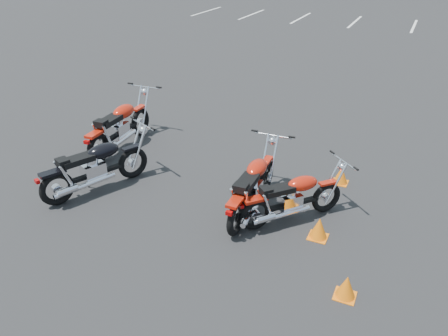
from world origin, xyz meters
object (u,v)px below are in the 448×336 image
at_px(motorcycle_second_black, 95,167).
at_px(motorcycle_rear_red, 253,186).
at_px(motorcycle_third_red, 293,198).
at_px(motorcycle_front_red, 120,127).

height_order(motorcycle_second_black, motorcycle_rear_red, motorcycle_second_black).
bearing_deg(motorcycle_rear_red, motorcycle_second_black, -168.56).
bearing_deg(motorcycle_third_red, motorcycle_second_black, -170.78).
height_order(motorcycle_third_red, motorcycle_rear_red, motorcycle_rear_red).
distance_m(motorcycle_second_black, motorcycle_third_red, 3.50).
bearing_deg(motorcycle_third_red, motorcycle_front_red, 165.36).
distance_m(motorcycle_third_red, motorcycle_rear_red, 0.68).
distance_m(motorcycle_second_black, motorcycle_rear_red, 2.84).
bearing_deg(motorcycle_second_black, motorcycle_rear_red, 11.44).
xyz_separation_m(motorcycle_second_black, motorcycle_rear_red, (2.78, 0.56, -0.01)).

